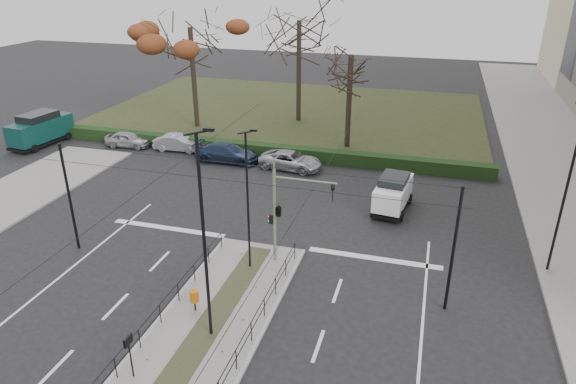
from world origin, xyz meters
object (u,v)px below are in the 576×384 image
(rust_tree, at_px, (190,27))
(traffic_light, at_px, (280,209))
(streetlamp_sidewalk, at_px, (567,188))
(parked_car_fourth, at_px, (291,160))
(litter_bin, at_px, (194,296))
(bare_tree_center, at_px, (299,28))
(info_panel, at_px, (129,345))
(white_van, at_px, (393,192))
(parked_car_first, at_px, (128,139))
(green_van, at_px, (40,128))
(streetlamp_median_near, at_px, (204,238))
(bare_tree_near, at_px, (351,62))
(parked_car_third, at_px, (227,153))
(parked_car_second, at_px, (178,143))
(streetlamp_median_far, at_px, (248,200))

(rust_tree, bearing_deg, traffic_light, -55.02)
(streetlamp_sidewalk, height_order, parked_car_fourth, streetlamp_sidewalk)
(traffic_light, relative_size, streetlamp_sidewalk, 0.57)
(litter_bin, height_order, bare_tree_center, bare_tree_center)
(info_panel, distance_m, white_van, 18.95)
(litter_bin, relative_size, parked_car_fourth, 0.21)
(parked_car_first, bearing_deg, traffic_light, -131.66)
(green_van, bearing_deg, rust_tree, 38.67)
(streetlamp_sidewalk, bearing_deg, litter_bin, -152.88)
(streetlamp_sidewalk, bearing_deg, green_van, 165.99)
(info_panel, bearing_deg, streetlamp_sidewalk, 37.39)
(litter_bin, height_order, white_van, white_van)
(green_van, bearing_deg, streetlamp_sidewalk, -14.01)
(streetlamp_median_near, distance_m, white_van, 15.84)
(streetlamp_sidewalk, relative_size, bare_tree_near, 0.88)
(parked_car_first, distance_m, white_van, 23.32)
(streetlamp_median_near, relative_size, bare_tree_near, 0.89)
(parked_car_first, height_order, parked_car_third, parked_car_third)
(streetlamp_sidewalk, bearing_deg, parked_car_second, 156.67)
(streetlamp_median_far, bearing_deg, green_van, 150.46)
(traffic_light, bearing_deg, parked_car_first, 141.71)
(streetlamp_sidewalk, height_order, green_van, streetlamp_sidewalk)
(streetlamp_median_near, xyz_separation_m, parked_car_first, (-16.57, 20.21, -4.02))
(streetlamp_median_far, bearing_deg, parked_car_third, 116.67)
(streetlamp_median_far, xyz_separation_m, bare_tree_center, (-4.59, 26.34, 4.92))
(parked_car_first, relative_size, parked_car_fourth, 0.80)
(litter_bin, height_order, parked_car_third, parked_car_third)
(parked_car_second, distance_m, bare_tree_center, 15.52)
(traffic_light, bearing_deg, parked_car_fourth, 103.64)
(streetlamp_median_near, height_order, streetlamp_sidewalk, streetlamp_median_near)
(info_panel, bearing_deg, litter_bin, 83.68)
(traffic_light, distance_m, bare_tree_center, 26.67)
(streetlamp_median_far, height_order, white_van, streetlamp_median_far)
(traffic_light, height_order, bare_tree_center, bare_tree_center)
(bare_tree_near, bearing_deg, litter_bin, -95.87)
(streetlamp_sidewalk, xyz_separation_m, parked_car_third, (-21.44, 10.03, -3.88))
(parked_car_second, xyz_separation_m, parked_car_third, (4.82, -1.29, 0.06))
(parked_car_second, distance_m, rust_tree, 10.71)
(parked_car_third, bearing_deg, traffic_light, -148.48)
(streetlamp_median_near, height_order, streetlamp_median_far, streetlamp_median_near)
(traffic_light, distance_m, parked_car_first, 22.61)
(traffic_light, distance_m, parked_car_second, 19.54)
(white_van, bearing_deg, streetlamp_median_near, -112.71)
(white_van, distance_m, green_van, 30.22)
(parked_car_first, distance_m, bare_tree_near, 19.49)
(traffic_light, relative_size, bare_tree_center, 0.41)
(parked_car_third, bearing_deg, streetlamp_sidewalk, -116.18)
(traffic_light, height_order, litter_bin, traffic_light)
(parked_car_fourth, height_order, bare_tree_near, bare_tree_near)
(streetlamp_median_near, height_order, white_van, streetlamp_median_near)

